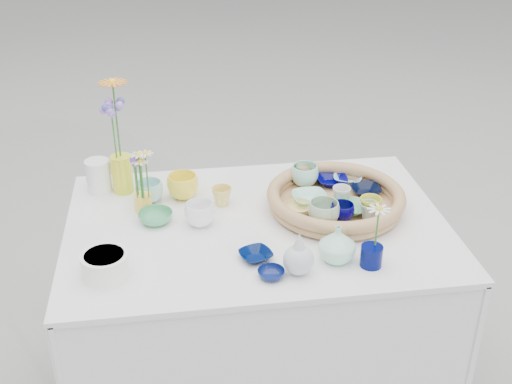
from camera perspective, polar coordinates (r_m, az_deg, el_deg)
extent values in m
imported|color=#020255|center=(2.35, 6.78, 1.01)|extent=(0.12, 0.12, 0.03)
imported|color=black|center=(2.30, 9.73, 0.16)|extent=(0.11, 0.11, 0.03)
imported|color=gold|center=(2.16, 10.12, -1.31)|extent=(0.08, 0.08, 0.07)
imported|color=#5AAA75|center=(2.18, 8.12, -1.40)|extent=(0.16, 0.16, 0.03)
imported|color=#9CBC9C|center=(2.09, 6.03, -1.90)|extent=(0.12, 0.12, 0.08)
imported|color=#92DBBE|center=(2.22, 4.77, -0.55)|extent=(0.12, 0.12, 0.03)
imported|color=#A6ECE0|center=(2.32, 4.35, 1.50)|extent=(0.12, 0.12, 0.08)
imported|color=silver|center=(2.22, 7.61, -0.28)|extent=(0.07, 0.07, 0.06)
imported|color=#A7DCEC|center=(2.38, 8.17, 1.21)|extent=(0.14, 0.14, 0.03)
imported|color=#03004C|center=(2.12, 7.68, -1.80)|extent=(0.08, 0.08, 0.06)
imported|color=#DDC676|center=(2.16, 3.78, -1.49)|extent=(0.12, 0.12, 0.03)
imported|color=#97B6AC|center=(2.14, 10.00, -1.67)|extent=(0.07, 0.07, 0.06)
imported|color=#3C7444|center=(2.34, 4.51, 1.62)|extent=(0.12, 0.12, 0.07)
imported|color=yellow|center=(2.28, -6.52, 0.50)|extent=(0.14, 0.14, 0.09)
imported|color=#E1C75F|center=(2.23, -3.05, -0.36)|extent=(0.08, 0.08, 0.07)
imported|color=#469F67|center=(2.16, -8.91, -2.24)|extent=(0.14, 0.14, 0.04)
imported|color=white|center=(2.12, -5.00, -1.96)|extent=(0.13, 0.13, 0.08)
imported|color=#000E3D|center=(1.95, -0.02, -5.66)|extent=(0.12, 0.12, 0.02)
imported|color=#9FD9D5|center=(2.28, -9.45, 0.05)|extent=(0.12, 0.12, 0.08)
imported|color=#0A1751|center=(1.87, 1.35, -7.28)|extent=(0.09, 0.09, 0.02)
imported|color=#A8EDCC|center=(1.94, 7.24, -4.59)|extent=(0.14, 0.14, 0.12)
cylinder|color=#000646|center=(1.94, 10.22, -5.62)|extent=(0.07, 0.07, 0.07)
cylinder|color=yellow|center=(2.35, -11.81, 1.59)|extent=(0.10, 0.10, 0.14)
cylinder|color=yellow|center=(2.23, -10.01, -0.89)|extent=(0.07, 0.07, 0.06)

